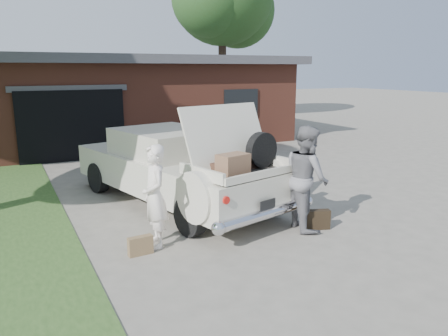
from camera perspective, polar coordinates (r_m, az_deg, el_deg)
name	(u,v)px	position (r m, az deg, el deg)	size (l,w,h in m)	color
ground	(240,237)	(7.62, 2.09, -8.99)	(90.00, 90.00, 0.00)	gray
house	(122,98)	(18.23, -13.16, 8.86)	(12.80, 7.80, 3.30)	brown
sedan	(176,166)	(9.37, -6.25, 0.25)	(3.32, 5.81, 2.19)	beige
woman_left	(155,196)	(7.09, -9.03, -3.68)	(0.61, 0.40, 1.67)	white
woman_right	(307,178)	(7.91, 10.73, -1.24)	(0.91, 0.71, 1.88)	slate
suitcase_left	(140,246)	(7.01, -10.86, -9.92)	(0.39, 0.12, 0.30)	olive
suitcase_right	(317,220)	(8.10, 12.06, -6.60)	(0.46, 0.15, 0.36)	black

